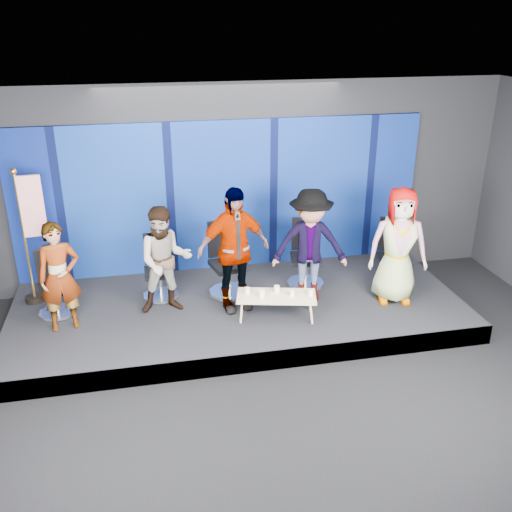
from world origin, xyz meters
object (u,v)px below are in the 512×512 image
object	(u,v)px
mug_d	(292,293)
panelist_c	(233,250)
panelist_e	(398,246)
mug_e	(311,293)
flag_stand	(32,233)
chair_a	(55,294)
coffee_table	(276,297)
chair_c	(228,271)
chair_d	(306,264)
panelist_b	(165,260)
panelist_d	(310,245)
chair_e	(393,265)
panelist_a	(60,277)
mug_b	(262,294)
mug_a	(247,291)
mug_c	(277,289)
chair_b	(160,277)

from	to	relation	value
mug_d	panelist_c	bearing A→B (deg)	147.72
panelist_c	panelist_e	size ratio (longest dim) A/B	1.04
mug_e	flag_stand	xyz separation A→B (m)	(-4.01, 1.37, 0.74)
chair_a	coffee_table	bearing A→B (deg)	-26.44
chair_c	flag_stand	world-z (taller)	flag_stand
chair_d	mug_e	distance (m)	1.14
panelist_c	coffee_table	distance (m)	0.95
chair_d	chair_c	bearing A→B (deg)	-166.28
panelist_b	panelist_d	distance (m)	2.22
chair_e	mug_d	world-z (taller)	chair_e
chair_c	panelist_c	xyz separation A→B (m)	(0.01, -0.51, 0.57)
panelist_d	panelist_a	bearing A→B (deg)	-166.47
chair_c	panelist_e	bearing A→B (deg)	-28.93
chair_c	mug_b	world-z (taller)	chair_c
panelist_b	chair_c	world-z (taller)	panelist_b
mug_e	chair_c	bearing A→B (deg)	135.71
chair_a	chair_e	bearing A→B (deg)	-14.23
mug_a	mug_b	bearing A→B (deg)	-42.84
mug_c	flag_stand	bearing A→B (deg)	161.76
chair_b	panelist_e	size ratio (longest dim) A/B	0.55
chair_e	panelist_d	bearing A→B (deg)	-161.30
panelist_e	chair_d	bearing A→B (deg)	158.70
panelist_b	chair_d	bearing A→B (deg)	10.88
chair_c	mug_e	bearing A→B (deg)	-56.31
mug_a	mug_b	world-z (taller)	mug_b
chair_d	mug_b	distance (m)	1.41
panelist_b	chair_c	bearing A→B (deg)	21.15
panelist_a	mug_c	xyz separation A→B (m)	(3.09, -0.24, -0.39)
flag_stand	mug_d	bearing A→B (deg)	-24.52
chair_a	mug_c	distance (m)	3.34
mug_b	flag_stand	xyz separation A→B (m)	(-3.29, 1.28, 0.73)
panelist_a	chair_c	bearing A→B (deg)	1.15
mug_a	mug_e	xyz separation A→B (m)	(0.91, -0.26, -0.00)
panelist_e	coffee_table	distance (m)	2.05
panelist_c	mug_a	world-z (taller)	panelist_c
coffee_table	mug_a	world-z (taller)	mug_a
coffee_table	chair_c	bearing A→B (deg)	121.60
panelist_b	mug_e	world-z (taller)	panelist_b
panelist_d	panelist_e	size ratio (longest dim) A/B	0.98
chair_a	flag_stand	world-z (taller)	flag_stand
panelist_a	coffee_table	xyz separation A→B (m)	(3.06, -0.33, -0.47)
chair_a	panelist_a	size ratio (longest dim) A/B	0.62
chair_a	panelist_d	world-z (taller)	panelist_d
chair_c	panelist_d	size ratio (longest dim) A/B	0.66
mug_a	panelist_a	bearing A→B (deg)	176.04
panelist_b	chair_b	bearing A→B (deg)	99.57
panelist_b	mug_c	xyz separation A→B (m)	(1.60, -0.45, -0.42)
coffee_table	mug_a	size ratio (longest dim) A/B	13.77
chair_b	panelist_d	xyz separation A→B (m)	(2.31, -0.54, 0.56)
chair_a	mug_c	size ratio (longest dim) A/B	9.72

